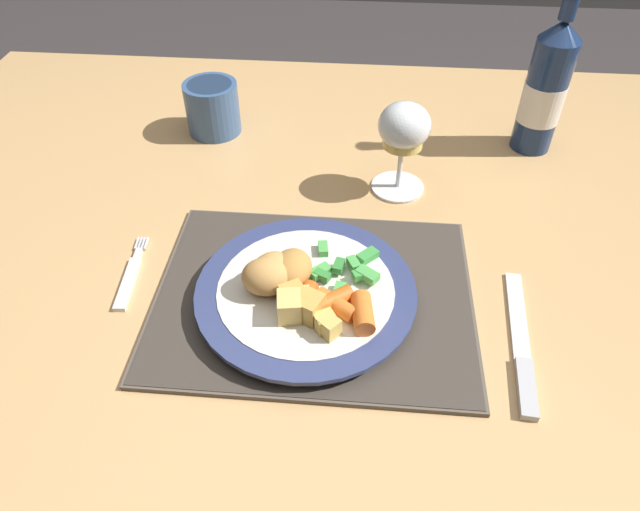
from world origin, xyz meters
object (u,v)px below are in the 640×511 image
(dining_table, at_px, (321,282))
(bottle, at_px, (546,88))
(table_knife, at_px, (522,352))
(drinking_cup, at_px, (212,107))
(dinner_plate, at_px, (306,294))
(fork, at_px, (130,277))
(wine_glass, at_px, (404,132))

(dining_table, bearing_deg, bottle, 38.78)
(table_knife, xyz_separation_m, drinking_cup, (-0.42, 0.42, 0.04))
(dinner_plate, height_order, drinking_cup, drinking_cup)
(fork, distance_m, bottle, 0.64)
(table_knife, distance_m, wine_glass, 0.32)
(dining_table, xyz_separation_m, fork, (-0.22, -0.09, 0.08))
(bottle, distance_m, drinking_cup, 0.51)
(fork, relative_size, table_knife, 0.62)
(dining_table, relative_size, dinner_plate, 5.43)
(fork, relative_size, bottle, 0.45)
(fork, bearing_deg, dining_table, 22.40)
(dining_table, height_order, drinking_cup, drinking_cup)
(fork, xyz_separation_m, drinking_cup, (0.03, 0.34, 0.04))
(dining_table, xyz_separation_m, drinking_cup, (-0.19, 0.25, 0.12))
(dinner_plate, bearing_deg, wine_glass, 65.11)
(dining_table, relative_size, fork, 10.83)
(wine_glass, bearing_deg, drinking_cup, 155.58)
(dining_table, distance_m, table_knife, 0.29)
(bottle, height_order, drinking_cup, bottle)
(dinner_plate, relative_size, fork, 2.00)
(drinking_cup, bearing_deg, fork, -94.66)
(fork, bearing_deg, drinking_cup, 85.34)
(table_knife, distance_m, drinking_cup, 0.59)
(table_knife, bearing_deg, drinking_cup, 135.22)
(dining_table, bearing_deg, drinking_cup, 127.66)
(bottle, bearing_deg, fork, -147.41)
(dining_table, relative_size, table_knife, 6.76)
(bottle, bearing_deg, wine_glass, -148.34)
(dinner_plate, height_order, fork, dinner_plate)
(dinner_plate, height_order, bottle, bottle)
(dinner_plate, xyz_separation_m, table_knife, (0.23, -0.05, -0.01))
(dining_table, distance_m, dinner_plate, 0.15)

